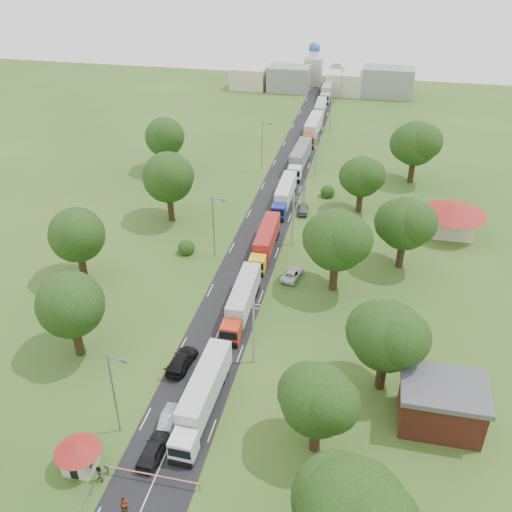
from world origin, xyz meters
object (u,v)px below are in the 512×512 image
(car_lane_mid, at_px, (169,417))
(pedestrian_near, at_px, (124,506))
(guard_booth, at_px, (78,453))
(info_sign, at_px, (304,191))
(car_lane_front, at_px, (154,450))
(boom_barrier, at_px, (139,473))
(truck_0, at_px, (202,395))

(car_lane_mid, distance_m, pedestrian_near, 10.69)
(guard_booth, relative_size, info_sign, 1.07)
(car_lane_front, xyz_separation_m, car_lane_mid, (0.00, 4.35, -0.16))
(car_lane_mid, bearing_deg, boom_barrier, 82.94)
(guard_booth, xyz_separation_m, info_sign, (12.40, 60.00, 0.84))
(car_lane_front, bearing_deg, pedestrian_near, 89.98)
(truck_0, relative_size, car_lane_mid, 3.52)
(truck_0, xyz_separation_m, pedestrian_near, (-3.18, -13.00, -1.19))
(boom_barrier, relative_size, car_lane_front, 1.88)
(boom_barrier, relative_size, car_lane_mid, 2.23)
(boom_barrier, bearing_deg, info_sign, 83.76)
(info_sign, bearing_deg, car_lane_mid, -96.70)
(guard_booth, xyz_separation_m, pedestrian_near, (5.95, -3.50, -1.22))
(pedestrian_near, bearing_deg, guard_booth, 129.23)
(boom_barrier, distance_m, info_sign, 60.39)
(car_lane_front, distance_m, pedestrian_near, 6.34)
(truck_0, bearing_deg, car_lane_front, -113.69)
(guard_booth, height_order, pedestrian_near, guard_booth)
(car_lane_front, xyz_separation_m, pedestrian_near, (-0.25, -6.34, 0.11))
(guard_booth, xyz_separation_m, car_lane_front, (6.20, 2.84, -1.33))
(guard_booth, relative_size, pedestrian_near, 2.33)
(truck_0, height_order, car_lane_mid, truck_0)
(boom_barrier, xyz_separation_m, car_lane_mid, (0.36, 7.19, -0.21))
(car_lane_front, height_order, car_lane_mid, car_lane_front)
(pedestrian_near, bearing_deg, info_sign, 63.91)
(info_sign, relative_size, car_lane_front, 0.83)
(guard_booth, bearing_deg, boom_barrier, 0.01)
(guard_booth, distance_m, car_lane_mid, 9.61)
(boom_barrier, xyz_separation_m, guard_booth, (-5.84, -0.00, 1.27))
(boom_barrier, height_order, car_lane_mid, car_lane_mid)
(boom_barrier, bearing_deg, guard_booth, -179.99)
(info_sign, bearing_deg, guard_booth, -101.68)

